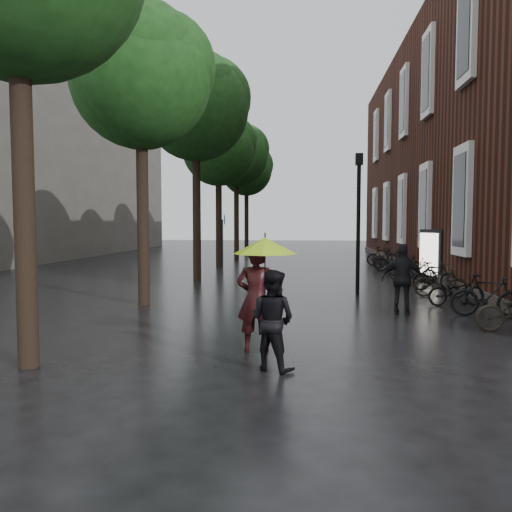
# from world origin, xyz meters

# --- Properties ---
(ground) EXTENTS (120.00, 120.00, 0.00)m
(ground) POSITION_xyz_m (0.00, 0.00, 0.00)
(ground) COLOR black
(street_trees) EXTENTS (4.33, 34.03, 8.91)m
(street_trees) POSITION_xyz_m (-3.99, 15.91, 6.34)
(street_trees) COLOR black
(street_trees) RESTS_ON ground
(person_burgundy) EXTENTS (0.71, 0.48, 1.87)m
(person_burgundy) POSITION_xyz_m (-0.54, 2.32, 0.94)
(person_burgundy) COLOR black
(person_burgundy) RESTS_ON ground
(person_black) EXTENTS (0.94, 0.87, 1.55)m
(person_black) POSITION_xyz_m (-0.18, 1.23, 0.78)
(person_black) COLOR black
(person_black) RESTS_ON ground
(lime_umbrella) EXTENTS (1.07, 1.07, 1.57)m
(lime_umbrella) POSITION_xyz_m (-0.34, 1.86, 1.89)
(lime_umbrella) COLOR black
(lime_umbrella) RESTS_ON ground
(pedestrian_walking) EXTENTS (1.10, 0.67, 1.75)m
(pedestrian_walking) POSITION_xyz_m (2.75, 6.21, 0.88)
(pedestrian_walking) COLOR black
(pedestrian_walking) RESTS_ON ground
(parked_bicycles) EXTENTS (2.07, 16.96, 1.04)m
(parked_bicycles) POSITION_xyz_m (4.56, 12.59, 0.48)
(parked_bicycles) COLOR black
(parked_bicycles) RESTS_ON ground
(ad_lightbox) EXTENTS (0.31, 1.34, 2.02)m
(ad_lightbox) POSITION_xyz_m (5.30, 13.59, 1.01)
(ad_lightbox) COLOR black
(ad_lightbox) RESTS_ON ground
(lamp_post) EXTENTS (0.23, 0.23, 4.44)m
(lamp_post) POSITION_xyz_m (2.01, 9.63, 2.70)
(lamp_post) COLOR black
(lamp_post) RESTS_ON ground
(cycle_sign) EXTENTS (0.14, 0.49, 2.68)m
(cycle_sign) POSITION_xyz_m (-3.61, 17.73, 1.78)
(cycle_sign) COLOR #262628
(cycle_sign) RESTS_ON ground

